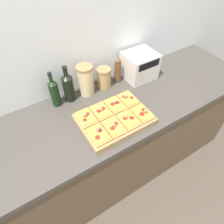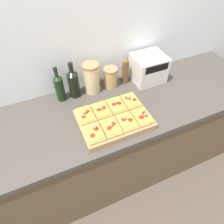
{
  "view_description": "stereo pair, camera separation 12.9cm",
  "coord_description": "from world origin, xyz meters",
  "px_view_note": "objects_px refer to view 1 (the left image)",
  "views": [
    {
      "loc": [
        -0.41,
        -0.53,
        1.88
      ],
      "look_at": [
        0.07,
        0.23,
        0.95
      ],
      "focal_mm": 32.0,
      "sensor_mm": 36.0,
      "label": 1
    },
    {
      "loc": [
        -0.29,
        -0.59,
        1.88
      ],
      "look_at": [
        0.07,
        0.23,
        0.95
      ],
      "focal_mm": 32.0,
      "sensor_mm": 36.0,
      "label": 2
    }
  ],
  "objects_px": {
    "olive_oil_bottle": "(54,92)",
    "wine_bottle": "(68,87)",
    "grain_jar_short": "(104,78)",
    "cutting_board": "(114,119)",
    "pepper_mill": "(118,70)",
    "toaster_oven": "(140,66)",
    "grain_jar_tall": "(86,80)"
  },
  "relations": [
    {
      "from": "wine_bottle",
      "to": "toaster_oven",
      "type": "relative_size",
      "value": 1.04
    },
    {
      "from": "toaster_oven",
      "to": "grain_jar_short",
      "type": "bearing_deg",
      "value": 171.82
    },
    {
      "from": "wine_bottle",
      "to": "toaster_oven",
      "type": "distance_m",
      "value": 0.59
    },
    {
      "from": "olive_oil_bottle",
      "to": "grain_jar_short",
      "type": "bearing_deg",
      "value": 0.0
    },
    {
      "from": "cutting_board",
      "to": "toaster_oven",
      "type": "height_order",
      "value": "toaster_oven"
    },
    {
      "from": "grain_jar_tall",
      "to": "grain_jar_short",
      "type": "xyz_separation_m",
      "value": [
        0.15,
        0.0,
        -0.04
      ]
    },
    {
      "from": "grain_jar_tall",
      "to": "wine_bottle",
      "type": "bearing_deg",
      "value": 180.0
    },
    {
      "from": "cutting_board",
      "to": "wine_bottle",
      "type": "xyz_separation_m",
      "value": [
        -0.16,
        0.35,
        0.09
      ]
    },
    {
      "from": "pepper_mill",
      "to": "toaster_oven",
      "type": "height_order",
      "value": "toaster_oven"
    },
    {
      "from": "grain_jar_short",
      "to": "wine_bottle",
      "type": "bearing_deg",
      "value": 180.0
    },
    {
      "from": "wine_bottle",
      "to": "grain_jar_tall",
      "type": "relative_size",
      "value": 1.2
    },
    {
      "from": "wine_bottle",
      "to": "grain_jar_short",
      "type": "height_order",
      "value": "wine_bottle"
    },
    {
      "from": "grain_jar_short",
      "to": "cutting_board",
      "type": "bearing_deg",
      "value": -110.3
    },
    {
      "from": "wine_bottle",
      "to": "pepper_mill",
      "type": "distance_m",
      "value": 0.41
    },
    {
      "from": "cutting_board",
      "to": "pepper_mill",
      "type": "height_order",
      "value": "pepper_mill"
    },
    {
      "from": "cutting_board",
      "to": "grain_jar_tall",
      "type": "relative_size",
      "value": 1.96
    },
    {
      "from": "olive_oil_bottle",
      "to": "wine_bottle",
      "type": "distance_m",
      "value": 0.1
    },
    {
      "from": "grain_jar_short",
      "to": "toaster_oven",
      "type": "relative_size",
      "value": 0.59
    },
    {
      "from": "pepper_mill",
      "to": "toaster_oven",
      "type": "distance_m",
      "value": 0.18
    },
    {
      "from": "olive_oil_bottle",
      "to": "wine_bottle",
      "type": "height_order",
      "value": "wine_bottle"
    },
    {
      "from": "toaster_oven",
      "to": "olive_oil_bottle",
      "type": "bearing_deg",
      "value": 176.4
    },
    {
      "from": "grain_jar_short",
      "to": "grain_jar_tall",
      "type": "bearing_deg",
      "value": 180.0
    },
    {
      "from": "cutting_board",
      "to": "grain_jar_tall",
      "type": "xyz_separation_m",
      "value": [
        -0.02,
        0.35,
        0.1
      ]
    },
    {
      "from": "olive_oil_bottle",
      "to": "grain_jar_tall",
      "type": "relative_size",
      "value": 1.16
    },
    {
      "from": "wine_bottle",
      "to": "pepper_mill",
      "type": "xyz_separation_m",
      "value": [
        0.41,
        -0.0,
        -0.01
      ]
    },
    {
      "from": "olive_oil_bottle",
      "to": "grain_jar_short",
      "type": "relative_size",
      "value": 1.7
    },
    {
      "from": "wine_bottle",
      "to": "pepper_mill",
      "type": "height_order",
      "value": "wine_bottle"
    },
    {
      "from": "grain_jar_tall",
      "to": "pepper_mill",
      "type": "height_order",
      "value": "grain_jar_tall"
    },
    {
      "from": "grain_jar_short",
      "to": "toaster_oven",
      "type": "distance_m",
      "value": 0.31
    },
    {
      "from": "toaster_oven",
      "to": "grain_jar_tall",
      "type": "bearing_deg",
      "value": 174.52
    },
    {
      "from": "toaster_oven",
      "to": "cutting_board",
      "type": "bearing_deg",
      "value": -144.45
    },
    {
      "from": "wine_bottle",
      "to": "grain_jar_tall",
      "type": "xyz_separation_m",
      "value": [
        0.14,
        -0.0,
        0.0
      ]
    }
  ]
}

